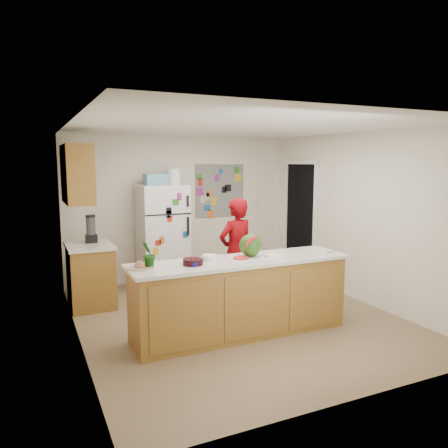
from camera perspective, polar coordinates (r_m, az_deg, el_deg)
name	(u,v)px	position (r m, az deg, el deg)	size (l,w,h in m)	color
floor	(237,319)	(5.96, 1.73, -12.25)	(4.00, 4.50, 0.02)	brown
wall_back	(181,209)	(7.73, -5.69, 2.00)	(4.00, 0.02, 2.50)	beige
wall_left	(75,236)	(5.10, -18.91, -1.51)	(0.02, 4.50, 2.50)	beige
wall_right	(359,217)	(6.78, 17.18, 0.84)	(0.02, 4.50, 2.50)	beige
ceiling	(238,126)	(5.61, 1.84, 12.66)	(4.00, 4.50, 0.02)	white
doorway	(301,221)	(7.93, 10.00, 0.39)	(0.03, 0.85, 2.04)	black
peninsula_base	(241,298)	(5.31, 2.21, -9.70)	(2.60, 0.62, 0.88)	brown
peninsula_top	(241,261)	(5.19, 2.24, -4.85)	(2.68, 0.70, 0.04)	silver
side_counter_base	(91,276)	(6.61, -17.02, -6.57)	(0.60, 0.80, 0.86)	brown
side_counter_top	(89,246)	(6.52, -17.18, -2.73)	(0.64, 0.84, 0.04)	silver
upper_cabinets	(77,174)	(6.35, -18.67, 6.20)	(0.35, 1.00, 0.80)	brown
refrigerator	(163,236)	(7.29, -8.02, -1.58)	(0.75, 0.70, 1.70)	silver
fridge_top_bin	(155,179)	(7.16, -8.94, 5.80)	(0.35, 0.28, 0.18)	#5999B2
photo_collage	(220,191)	(7.96, -0.54, 4.38)	(0.95, 0.01, 0.95)	slate
person	(236,252)	(6.26, 1.59, -3.72)	(0.57, 0.37, 1.56)	#6B0408
blender_appliance	(91,230)	(6.63, -16.99, -0.71)	(0.13, 0.13, 0.38)	black
cutting_board	(247,258)	(5.26, 3.00, -4.40)	(0.42, 0.32, 0.01)	silver
watermelon	(251,245)	(5.27, 3.49, -2.78)	(0.27, 0.27, 0.27)	#30611D
watermelon_slice	(241,258)	(5.16, 2.22, -4.43)	(0.18, 0.18, 0.02)	red
cherry_bowl	(193,262)	(4.92, -4.08, -4.94)	(0.23, 0.23, 0.07)	black
white_bowl	(210,257)	(5.15, -1.89, -4.38)	(0.18, 0.18, 0.06)	silver
cobalt_bowl	(194,264)	(4.87, -3.95, -5.19)	(0.12, 0.12, 0.05)	#0D0B58
plate	(140,268)	(4.83, -10.94, -5.63)	(0.28, 0.28, 0.02)	beige
paper_towel	(273,255)	(5.38, 6.37, -4.10)	(0.18, 0.16, 0.02)	white
keys	(330,252)	(5.70, 13.74, -3.63)	(0.10, 0.04, 0.01)	gray
potted_plant	(149,254)	(4.82, -9.80, -3.91)	(0.16, 0.13, 0.30)	#113C0D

